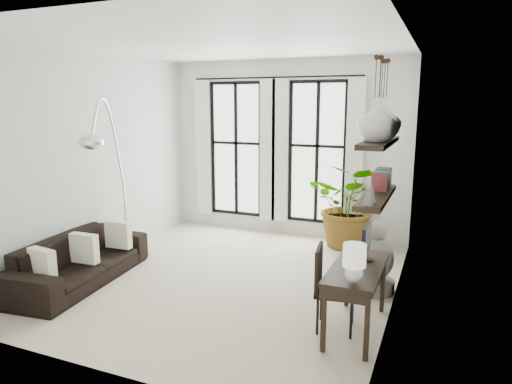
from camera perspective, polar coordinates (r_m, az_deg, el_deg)
The scene contains 16 objects.
floor at distance 6.58m, azimuth -3.59°, elevation -10.64°, with size 5.00×5.00×0.00m, color beige.
ceiling at distance 6.16m, azimuth -3.97°, elevation 18.21°, with size 5.00×5.00×0.00m, color white.
wall_left at distance 7.44m, azimuth -19.53°, elevation 4.02°, with size 5.00×5.00×0.00m, color #B6CBBC.
wall_right at distance 5.56m, azimuth 17.52°, elevation 1.93°, with size 5.00×5.00×0.00m, color white.
wall_back at distance 8.47m, azimuth 3.80°, elevation 5.42°, with size 4.50×4.50×0.00m, color white.
windows at distance 8.47m, azimuth 2.35°, elevation 5.16°, with size 3.26×0.13×2.65m.
wall_shelves at distance 4.78m, azimuth 15.04°, elevation 2.19°, with size 0.25×1.30×0.60m.
sofa at distance 6.76m, azimuth -21.19°, elevation -7.92°, with size 2.19×0.85×0.64m, color black.
throw_pillows at distance 6.64m, azimuth -20.67°, elevation -6.59°, with size 0.40×1.52×0.40m.
plant at distance 7.87m, azimuth 11.70°, elevation -1.68°, with size 1.30×1.13×1.45m, color #2D7228.
desk at distance 4.97m, azimuth 12.40°, elevation -9.68°, with size 0.52×1.24×1.12m.
desk_chair at distance 5.08m, azimuth 9.05°, elevation -11.13°, with size 0.50×0.50×0.92m.
arc_lamp at distance 6.80m, azimuth -18.11°, elevation 6.32°, with size 0.76×1.44×2.52m.
buddha at distance 6.20m, azimuth 14.64°, elevation -8.45°, with size 0.53×0.53×0.95m.
vase_a at distance 4.44m, azimuth 14.87°, elevation 8.54°, with size 0.37×0.37×0.38m, color white.
vase_b at distance 4.84m, azimuth 15.54°, elevation 8.69°, with size 0.37×0.37×0.38m, color white.
Camera 1 is at (2.72, -5.47, 2.44)m, focal length 32.00 mm.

